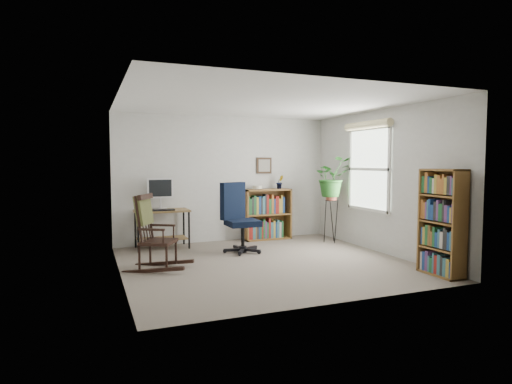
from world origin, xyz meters
name	(u,v)px	position (x,y,z in m)	size (l,w,h in m)	color
floor	(266,263)	(0.00, 0.00, 0.00)	(4.20, 4.00, 0.00)	gray
ceiling	(266,103)	(0.00, 0.00, 2.40)	(4.20, 4.00, 0.00)	silver
wall_back	(225,179)	(0.00, 2.00, 1.20)	(4.20, 0.00, 2.40)	silver
wall_front	(339,193)	(0.00, -2.00, 1.20)	(4.20, 0.00, 2.40)	silver
wall_left	(119,187)	(-2.10, 0.00, 1.20)	(0.00, 4.00, 2.40)	silver
wall_right	(381,181)	(2.10, 0.00, 1.20)	(0.00, 4.00, 2.40)	silver
window	(368,169)	(2.06, 0.30, 1.40)	(0.12, 1.20, 1.50)	silver
desk	(162,229)	(-1.27, 1.70, 0.34)	(0.94, 0.52, 0.68)	olive
monitor	(160,194)	(-1.27, 1.84, 0.96)	(0.46, 0.16, 0.56)	silver
keyboard	(163,210)	(-1.27, 1.58, 0.69)	(0.40, 0.15, 0.03)	black
office_chair	(243,217)	(-0.07, 0.84, 0.60)	(0.65, 0.65, 1.20)	black
rocking_chair	(158,231)	(-1.57, 0.20, 0.55)	(0.56, 0.94, 1.09)	black
low_bookshelf	(267,214)	(0.80, 1.82, 0.50)	(0.94, 0.31, 1.00)	brown
tall_bookshelf	(442,222)	(1.92, -1.52, 0.72)	(0.27, 0.63, 1.43)	brown
plant_stand	(331,218)	(1.80, 1.08, 0.47)	(0.26, 0.26, 0.94)	black
spider_plant	(332,158)	(1.80, 1.08, 1.60)	(1.69, 1.88, 1.46)	#256121
potted_plant_small	(280,186)	(1.08, 1.83, 1.05)	(0.13, 0.24, 0.11)	#256121
framed_picture	(264,166)	(0.80, 1.97, 1.45)	(0.32, 0.04, 0.32)	black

